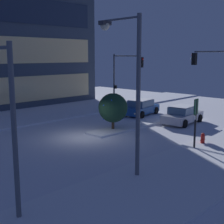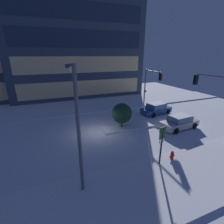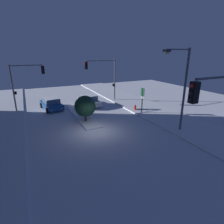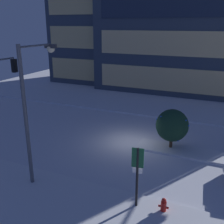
{
  "view_description": "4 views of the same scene",
  "coord_description": "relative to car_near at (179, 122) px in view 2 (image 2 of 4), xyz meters",
  "views": [
    {
      "loc": [
        -14.02,
        -16.3,
        5.67
      ],
      "look_at": [
        0.56,
        -2.05,
        2.01
      ],
      "focal_mm": 50.58,
      "sensor_mm": 36.0,
      "label": 1
    },
    {
      "loc": [
        -4.35,
        -15.21,
        7.83
      ],
      "look_at": [
        1.42,
        -0.6,
        2.32
      ],
      "focal_mm": 26.22,
      "sensor_mm": 36.0,
      "label": 2
    },
    {
      "loc": [
        -14.81,
        5.41,
        7.06
      ],
      "look_at": [
        -1.38,
        -0.97,
        2.22
      ],
      "focal_mm": 29.27,
      "sensor_mm": 36.0,
      "label": 3
    },
    {
      "loc": [
        6.05,
        -17.32,
        8.38
      ],
      "look_at": [
        -1.17,
        -0.91,
        2.49
      ],
      "focal_mm": 43.37,
      "sensor_mm": 36.0,
      "label": 4
    }
  ],
  "objects": [
    {
      "name": "curb_strip_near",
      "position": [
        -8.86,
        -6.38,
        -0.64
      ],
      "size": [
        52.0,
        5.2,
        0.14
      ],
      "primitive_type": "cube",
      "color": "silver",
      "rests_on": "ground"
    },
    {
      "name": "traffic_light_corner_far_right",
      "position": [
        1.13,
        7.62,
        3.27
      ],
      "size": [
        0.32,
        4.0,
        5.82
      ],
      "rotation": [
        0.0,
        0.0,
        -1.57
      ],
      "color": "#565960",
      "rests_on": "ground"
    },
    {
      "name": "curb_strip_far",
      "position": [
        -8.86,
        10.94,
        -0.64
      ],
      "size": [
        52.0,
        5.2,
        0.14
      ],
      "primitive_type": "cube",
      "color": "silver",
      "rests_on": "ground"
    },
    {
      "name": "fire_hydrant",
      "position": [
        -4.85,
        -4.52,
        -0.32
      ],
      "size": [
        0.48,
        0.26,
        0.81
      ],
      "color": "red",
      "rests_on": "ground"
    },
    {
      "name": "office_tower_main",
      "position": [
        -7.08,
        22.5,
        13.79
      ],
      "size": [
        24.38,
        12.22,
        29.0
      ],
      "color": "#384251",
      "rests_on": "ground"
    },
    {
      "name": "car_far",
      "position": [
        0.5,
        4.99,
        0.0
      ],
      "size": [
        4.57,
        2.66,
        1.49
      ],
      "rotation": [
        0.0,
        0.0,
        3.3
      ],
      "color": "#19478C",
      "rests_on": "ground"
    },
    {
      "name": "decorated_tree_median",
      "position": [
        -5.99,
        2.39,
        1.04
      ],
      "size": [
        2.28,
        2.23,
        2.87
      ],
      "color": "#473323",
      "rests_on": "ground"
    },
    {
      "name": "street_lamp_arched",
      "position": [
        -11.94,
        -4.32,
        4.16
      ],
      "size": [
        0.56,
        2.6,
        7.47
      ],
      "rotation": [
        0.0,
        0.0,
        1.5
      ],
      "color": "#565960",
      "rests_on": "ground"
    },
    {
      "name": "car_near",
      "position": [
        0.0,
        0.0,
        0.0
      ],
      "size": [
        4.56,
        2.38,
        1.49
      ],
      "rotation": [
        0.0,
        0.0,
        0.09
      ],
      "color": "#B7B7C1",
      "rests_on": "ground"
    },
    {
      "name": "traffic_light_corner_near_right",
      "position": [
        1.2,
        -2.77,
        3.55
      ],
      "size": [
        0.32,
        4.78,
        6.18
      ],
      "rotation": [
        0.0,
        0.0,
        1.57
      ],
      "color": "#565960",
      "rests_on": "ground"
    },
    {
      "name": "parking_info_sign",
      "position": [
        -6.12,
        -4.65,
        1.3
      ],
      "size": [
        0.55,
        0.14,
        3.12
      ],
      "rotation": [
        0.0,
        0.0,
        1.71
      ],
      "color": "black",
      "rests_on": "ground"
    },
    {
      "name": "median_strip",
      "position": [
        -3.76,
        2.19,
        -0.64
      ],
      "size": [
        9.0,
        1.8,
        0.14
      ],
      "primitive_type": "cube",
      "color": "silver",
      "rests_on": "ground"
    },
    {
      "name": "ground",
      "position": [
        -8.86,
        2.28,
        -0.71
      ],
      "size": [
        52.0,
        52.0,
        0.0
      ],
      "primitive_type": "plane",
      "color": "silver"
    }
  ]
}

